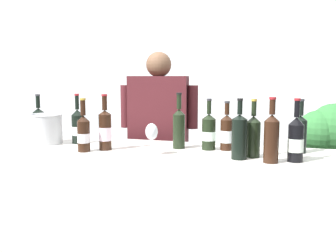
% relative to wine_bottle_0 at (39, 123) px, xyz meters
% --- Properties ---
extents(wall_back, '(8.00, 0.10, 2.80)m').
position_rel_wine_bottle_0_xyz_m(wall_back, '(0.92, 2.45, 0.27)').
color(wall_back, silver).
rests_on(wall_back, ground_plane).
extents(counter, '(2.33, 0.66, 1.01)m').
position_rel_wine_bottle_0_xyz_m(counter, '(0.92, -0.15, -0.62)').
color(counter, beige).
rests_on(counter, ground_plane).
extents(wine_bottle_0, '(0.08, 0.08, 0.32)m').
position_rel_wine_bottle_0_xyz_m(wine_bottle_0, '(0.00, 0.00, 0.00)').
color(wine_bottle_0, black).
rests_on(wine_bottle_0, counter).
extents(wine_bottle_1, '(0.08, 0.08, 0.34)m').
position_rel_wine_bottle_0_xyz_m(wine_bottle_1, '(1.64, -0.32, 0.02)').
color(wine_bottle_1, black).
rests_on(wine_bottle_1, counter).
extents(wine_bottle_2, '(0.08, 0.08, 0.33)m').
position_rel_wine_bottle_0_xyz_m(wine_bottle_2, '(1.53, -0.20, 0.01)').
color(wine_bottle_2, black).
rests_on(wine_bottle_2, counter).
extents(wine_bottle_3, '(0.08, 0.08, 0.30)m').
position_rel_wine_bottle_0_xyz_m(wine_bottle_3, '(1.36, -0.03, -0.01)').
color(wine_bottle_3, black).
rests_on(wine_bottle_3, counter).
extents(wine_bottle_4, '(0.08, 0.08, 0.34)m').
position_rel_wine_bottle_0_xyz_m(wine_bottle_4, '(0.37, -0.08, 0.00)').
color(wine_bottle_4, black).
rests_on(wine_bottle_4, counter).
extents(wine_bottle_5, '(0.08, 0.08, 0.33)m').
position_rel_wine_bottle_0_xyz_m(wine_bottle_5, '(1.47, -0.27, 0.01)').
color(wine_bottle_5, black).
rests_on(wine_bottle_5, counter).
extents(wine_bottle_6, '(0.08, 0.08, 0.32)m').
position_rel_wine_bottle_0_xyz_m(wine_bottle_6, '(0.55, -0.33, -0.00)').
color(wine_bottle_6, black).
rests_on(wine_bottle_6, counter).
extents(wine_bottle_7, '(0.08, 0.08, 0.35)m').
position_rel_wine_bottle_0_xyz_m(wine_bottle_7, '(1.07, -0.06, 0.02)').
color(wine_bottle_7, black).
rests_on(wine_bottle_7, counter).
extents(wine_bottle_8, '(0.08, 0.08, 0.34)m').
position_rel_wine_bottle_0_xyz_m(wine_bottle_8, '(1.76, -0.25, 0.00)').
color(wine_bottle_8, black).
rests_on(wine_bottle_8, counter).
extents(wine_bottle_9, '(0.08, 0.08, 0.32)m').
position_rel_wine_bottle_0_xyz_m(wine_bottle_9, '(1.79, 0.01, 0.01)').
color(wine_bottle_9, black).
rests_on(wine_bottle_9, counter).
extents(wine_bottle_10, '(0.09, 0.09, 0.32)m').
position_rel_wine_bottle_0_xyz_m(wine_bottle_10, '(1.26, -0.05, -0.00)').
color(wine_bottle_10, black).
rests_on(wine_bottle_10, counter).
extents(wine_bottle_11, '(0.08, 0.08, 0.34)m').
position_rel_wine_bottle_0_xyz_m(wine_bottle_11, '(0.65, -0.24, 0.01)').
color(wine_bottle_11, black).
rests_on(wine_bottle_11, counter).
extents(wine_glass, '(0.07, 0.07, 0.18)m').
position_rel_wine_bottle_0_xyz_m(wine_glass, '(0.97, -0.31, 0.01)').
color(wine_glass, silver).
rests_on(wine_glass, counter).
extents(ice_bucket, '(0.22, 0.22, 0.20)m').
position_rel_wine_bottle_0_xyz_m(ice_bucket, '(0.17, -0.15, -0.01)').
color(ice_bucket, silver).
rests_on(ice_bucket, counter).
extents(person_server, '(0.60, 0.30, 1.65)m').
position_rel_wine_bottle_0_xyz_m(person_server, '(0.77, 0.44, -0.33)').
color(person_server, black).
rests_on(person_server, ground_plane).
extents(potted_shrub, '(0.49, 0.56, 1.26)m').
position_rel_wine_bottle_0_xyz_m(potted_shrub, '(2.02, 0.88, -0.33)').
color(potted_shrub, brown).
rests_on(potted_shrub, ground_plane).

